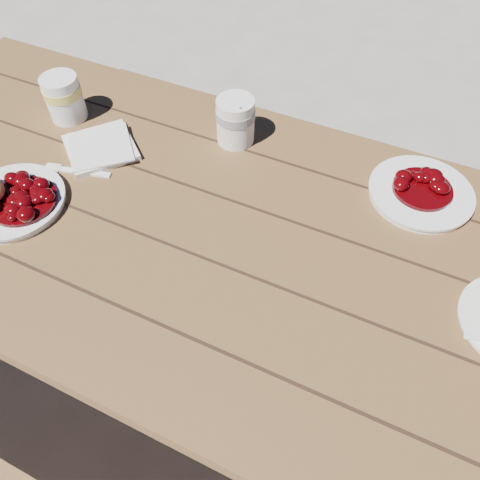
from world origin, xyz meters
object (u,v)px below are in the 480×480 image
at_px(coffee_cup, 236,121).
at_px(second_plate, 420,193).
at_px(second_cup, 64,98).
at_px(main_plate, 13,202).
at_px(picnic_table, 247,283).

height_order(coffee_cup, second_plate, coffee_cup).
xyz_separation_m(second_plate, second_cup, (-0.86, -0.10, 0.05)).
distance_m(main_plate, second_cup, 0.31).
distance_m(picnic_table, coffee_cup, 0.38).
relative_size(main_plate, second_plate, 1.00).
distance_m(main_plate, coffee_cup, 0.52).
relative_size(coffee_cup, second_plate, 0.51).
height_order(main_plate, coffee_cup, coffee_cup).
bearing_deg(coffee_cup, second_plate, -0.04).
bearing_deg(second_plate, main_plate, -153.23).
bearing_deg(second_plate, coffee_cup, 179.96).
xyz_separation_m(coffee_cup, second_plate, (0.44, -0.00, -0.05)).
distance_m(picnic_table, second_cup, 0.63).
height_order(picnic_table, second_plate, second_plate).
bearing_deg(picnic_table, coffee_cup, 120.04).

